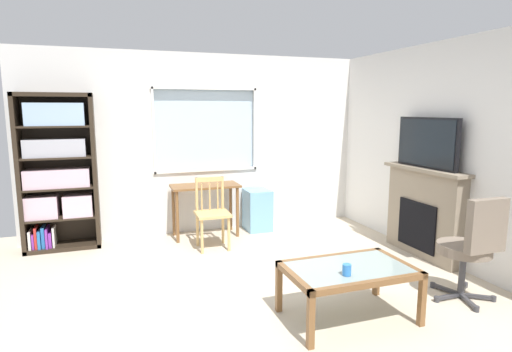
% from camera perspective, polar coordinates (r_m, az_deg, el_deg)
% --- Properties ---
extents(ground, '(5.81, 5.41, 0.02)m').
position_cam_1_polar(ground, '(4.30, -1.28, -15.24)').
color(ground, beige).
extents(wall_back_with_window, '(4.81, 0.15, 2.53)m').
position_cam_1_polar(wall_back_with_window, '(6.07, -7.88, 4.12)').
color(wall_back_with_window, silver).
rests_on(wall_back_with_window, ground).
extents(wall_right, '(0.12, 4.61, 2.53)m').
position_cam_1_polar(wall_right, '(5.25, 25.19, 2.83)').
color(wall_right, silver).
rests_on(wall_right, ground).
extents(bookshelf, '(0.90, 0.38, 1.96)m').
position_cam_1_polar(bookshelf, '(5.77, -25.45, 0.81)').
color(bookshelf, '#2D2319').
rests_on(bookshelf, ground).
extents(desk_under_window, '(0.93, 0.44, 0.73)m').
position_cam_1_polar(desk_under_window, '(5.83, -6.97, -2.42)').
color(desk_under_window, brown).
rests_on(desk_under_window, ground).
extents(wooden_chair, '(0.43, 0.41, 0.90)m').
position_cam_1_polar(wooden_chair, '(5.36, -6.03, -4.95)').
color(wooden_chair, tan).
rests_on(wooden_chair, ground).
extents(plastic_drawer_unit, '(0.35, 0.40, 0.60)m').
position_cam_1_polar(plastic_drawer_unit, '(6.15, 0.20, -4.64)').
color(plastic_drawer_unit, '#72ADDB').
rests_on(plastic_drawer_unit, ground).
extents(fireplace, '(0.26, 1.23, 1.08)m').
position_cam_1_polar(fireplace, '(5.42, 21.92, -4.57)').
color(fireplace, gray).
rests_on(fireplace, ground).
extents(tv, '(0.06, 0.94, 0.59)m').
position_cam_1_polar(tv, '(5.28, 22.31, 4.22)').
color(tv, black).
rests_on(tv, fireplace).
extents(office_chair, '(0.56, 0.58, 1.00)m').
position_cam_1_polar(office_chair, '(4.31, 27.42, -8.22)').
color(office_chair, '#7A6B5B').
rests_on(office_chair, ground).
extents(coffee_table, '(1.06, 0.67, 0.46)m').
position_cam_1_polar(coffee_table, '(3.68, 12.53, -12.90)').
color(coffee_table, '#8C9E99').
rests_on(coffee_table, ground).
extents(sippy_cup, '(0.07, 0.07, 0.09)m').
position_cam_1_polar(sippy_cup, '(3.47, 12.28, -12.39)').
color(sippy_cup, '#337FD6').
rests_on(sippy_cup, coffee_table).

